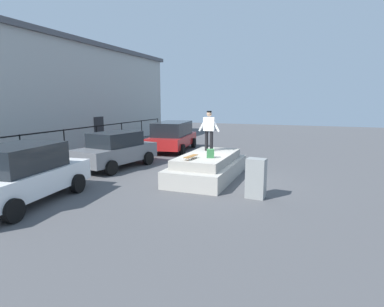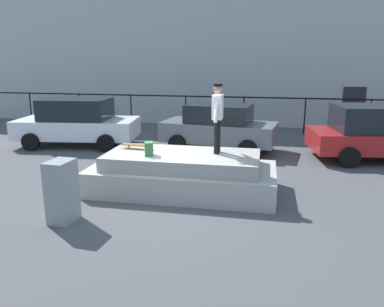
% 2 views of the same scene
% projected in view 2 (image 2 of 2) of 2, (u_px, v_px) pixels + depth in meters
% --- Properties ---
extents(ground_plane, '(60.00, 60.00, 0.00)m').
position_uv_depth(ground_plane, '(167.00, 192.00, 9.49)').
color(ground_plane, '#4C4C4F').
extents(concrete_ledge, '(4.59, 2.17, 0.98)m').
position_uv_depth(concrete_ledge, '(182.00, 174.00, 9.50)').
color(concrete_ledge, '#ADA89E').
rests_on(concrete_ledge, ground_plane).
extents(skateboarder, '(0.25, 0.94, 1.70)m').
position_uv_depth(skateboarder, '(218.00, 113.00, 9.20)').
color(skateboarder, black).
rests_on(skateboarder, concrete_ledge).
extents(skateboard, '(0.84, 0.28, 0.12)m').
position_uv_depth(skateboard, '(137.00, 145.00, 9.82)').
color(skateboard, brown).
rests_on(skateboard, concrete_ledge).
extents(backpack, '(0.28, 0.33, 0.33)m').
position_uv_depth(backpack, '(149.00, 149.00, 9.15)').
color(backpack, '#33723F').
rests_on(backpack, concrete_ledge).
extents(car_white_sedan_near, '(4.69, 2.63, 1.79)m').
position_uv_depth(car_white_sedan_near, '(77.00, 122.00, 14.47)').
color(car_white_sedan_near, white).
rests_on(car_white_sedan_near, ground_plane).
extents(car_grey_sedan_mid, '(4.29, 2.44, 1.66)m').
position_uv_depth(car_grey_sedan_mid, '(219.00, 127.00, 13.73)').
color(car_grey_sedan_mid, slate).
rests_on(car_grey_sedan_mid, ground_plane).
extents(utility_box, '(0.49, 0.63, 1.29)m').
position_uv_depth(utility_box, '(62.00, 191.00, 7.66)').
color(utility_box, gray).
rests_on(utility_box, ground_plane).
extents(fence_row, '(24.06, 0.06, 1.62)m').
position_uv_depth(fence_row, '(214.00, 105.00, 17.24)').
color(fence_row, black).
rests_on(fence_row, ground_plane).
extents(warehouse_building, '(32.09, 8.41, 6.92)m').
position_uv_depth(warehouse_building, '(228.00, 55.00, 22.00)').
color(warehouse_building, '#B2B2AD').
rests_on(warehouse_building, ground_plane).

